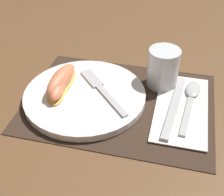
# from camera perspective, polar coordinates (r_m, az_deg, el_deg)

# --- Properties ---
(ground_plane) EXTENTS (3.00, 3.00, 0.00)m
(ground_plane) POSITION_cam_1_polar(r_m,az_deg,el_deg) (0.72, 1.37, -0.81)
(ground_plane) COLOR brown
(placemat) EXTENTS (0.42, 0.32, 0.00)m
(placemat) POSITION_cam_1_polar(r_m,az_deg,el_deg) (0.72, 1.38, -0.69)
(placemat) COLOR #38281E
(placemat) RESTS_ON ground_plane
(plate) EXTENTS (0.28, 0.28, 0.02)m
(plate) POSITION_cam_1_polar(r_m,az_deg,el_deg) (0.72, -4.98, 0.43)
(plate) COLOR white
(plate) RESTS_ON placemat
(juice_glass) EXTENTS (0.07, 0.07, 0.09)m
(juice_glass) POSITION_cam_1_polar(r_m,az_deg,el_deg) (0.75, 9.28, 5.08)
(juice_glass) COLOR silver
(juice_glass) RESTS_ON placemat
(napkin) EXTENTS (0.11, 0.24, 0.00)m
(napkin) POSITION_cam_1_polar(r_m,az_deg,el_deg) (0.71, 12.57, -1.73)
(napkin) COLOR white
(napkin) RESTS_ON placemat
(knife) EXTENTS (0.04, 0.22, 0.01)m
(knife) POSITION_cam_1_polar(r_m,az_deg,el_deg) (0.70, 11.22, -1.73)
(knife) COLOR #BCBCC1
(knife) RESTS_ON napkin
(spoon) EXTENTS (0.04, 0.19, 0.01)m
(spoon) POSITION_cam_1_polar(r_m,az_deg,el_deg) (0.74, 14.34, 0.41)
(spoon) COLOR #BCBCC1
(spoon) RESTS_ON napkin
(fork) EXTENTS (0.15, 0.15, 0.00)m
(fork) POSITION_cam_1_polar(r_m,az_deg,el_deg) (0.72, -2.12, 1.81)
(fork) COLOR #BCBCC1
(fork) RESTS_ON plate
(citrus_wedge_0) EXTENTS (0.05, 0.13, 0.04)m
(citrus_wedge_0) POSITION_cam_1_polar(r_m,az_deg,el_deg) (0.73, -9.12, 3.37)
(citrus_wedge_0) COLOR #F7C656
(citrus_wedge_0) RESTS_ON plate
(citrus_wedge_1) EXTENTS (0.06, 0.13, 0.03)m
(citrus_wedge_1) POSITION_cam_1_polar(r_m,az_deg,el_deg) (0.72, -9.85, 2.32)
(citrus_wedge_1) COLOR #F7C656
(citrus_wedge_1) RESTS_ON plate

